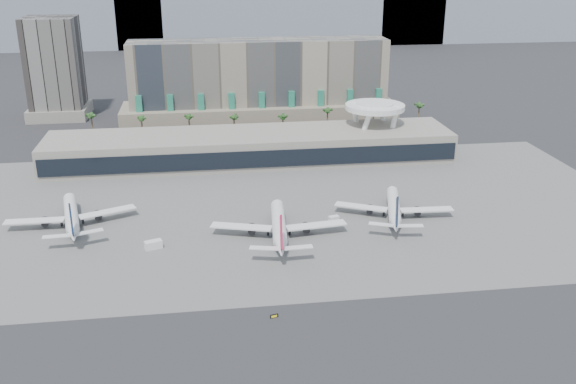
{
  "coord_description": "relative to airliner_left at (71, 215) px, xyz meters",
  "views": [
    {
      "loc": [
        -20.56,
        -150.42,
        84.48
      ],
      "look_at": [
        6.06,
        40.0,
        11.44
      ],
      "focal_mm": 40.0,
      "sensor_mm": 36.0,
      "label": 1
    }
  ],
  "objects": [
    {
      "name": "ground",
      "position": [
        63.66,
        -48.77,
        -3.74
      ],
      "size": [
        900.0,
        900.0,
        0.0
      ],
      "primitive_type": "plane",
      "color": "#232326",
      "rests_on": "ground"
    },
    {
      "name": "apron_pad",
      "position": [
        63.66,
        6.23,
        -3.71
      ],
      "size": [
        260.0,
        130.0,
        0.06
      ],
      "primitive_type": "cube",
      "color": "#5B5B59",
      "rests_on": "ground"
    },
    {
      "name": "mountain_ridge",
      "position": [
        91.53,
        421.23,
        26.15
      ],
      "size": [
        680.0,
        60.0,
        70.0
      ],
      "color": "gray",
      "rests_on": "ground"
    },
    {
      "name": "hotel",
      "position": [
        73.66,
        125.64,
        13.07
      ],
      "size": [
        140.0,
        30.0,
        42.0
      ],
      "color": "gray",
      "rests_on": "ground"
    },
    {
      "name": "office_tower",
      "position": [
        -31.34,
        151.23,
        19.2
      ],
      "size": [
        30.0,
        30.0,
        52.0
      ],
      "color": "black",
      "rests_on": "ground"
    },
    {
      "name": "terminal",
      "position": [
        63.66,
        61.07,
        2.78
      ],
      "size": [
        170.0,
        32.5,
        14.5
      ],
      "color": "gray",
      "rests_on": "ground"
    },
    {
      "name": "saucer_structure",
      "position": [
        118.66,
        67.23,
        14.72
      ],
      "size": [
        26.0,
        26.0,
        21.89
      ],
      "color": "white",
      "rests_on": "ground"
    },
    {
      "name": "palm_row",
      "position": [
        70.66,
        96.23,
        6.76
      ],
      "size": [
        157.8,
        2.8,
        13.1
      ],
      "color": "brown",
      "rests_on": "ground"
    },
    {
      "name": "airliner_left",
      "position": [
        0.0,
        0.0,
        0.0
      ],
      "size": [
        40.87,
        42.49,
        14.82
      ],
      "rotation": [
        0.0,
        0.0,
        0.2
      ],
      "color": "white",
      "rests_on": "ground"
    },
    {
      "name": "airliner_centre",
      "position": [
        65.66,
        -17.41,
        0.13
      ],
      "size": [
        43.0,
        44.42,
        15.34
      ],
      "rotation": [
        0.0,
        0.0,
        -0.09
      ],
      "color": "white",
      "rests_on": "ground"
    },
    {
      "name": "airliner_right",
      "position": [
        105.7,
        -7.4,
        -0.16
      ],
      "size": [
        38.85,
        40.31,
        14.2
      ],
      "rotation": [
        0.0,
        0.0,
        -0.26
      ],
      "color": "white",
      "rests_on": "ground"
    },
    {
      "name": "service_vehicle_a",
      "position": [
        27.12,
        -20.86,
        -2.48
      ],
      "size": [
        5.7,
        4.13,
        2.52
      ],
      "primitive_type": "cube",
      "rotation": [
        0.0,
        0.0,
        0.35
      ],
      "color": "silver",
      "rests_on": "ground"
    },
    {
      "name": "service_vehicle_b",
      "position": [
        85.18,
        -7.77,
        -2.89
      ],
      "size": [
        3.67,
        2.67,
        1.69
      ],
      "primitive_type": "cube",
      "rotation": [
        0.0,
        0.0,
        0.26
      ],
      "color": "silver",
      "rests_on": "ground"
    },
    {
      "name": "taxiway_sign",
      "position": [
        58.53,
        -64.36,
        -3.27
      ],
      "size": [
        2.06,
        0.83,
        0.94
      ],
      "rotation": [
        0.0,
        0.0,
        0.28
      ],
      "color": "black",
      "rests_on": "ground"
    }
  ]
}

